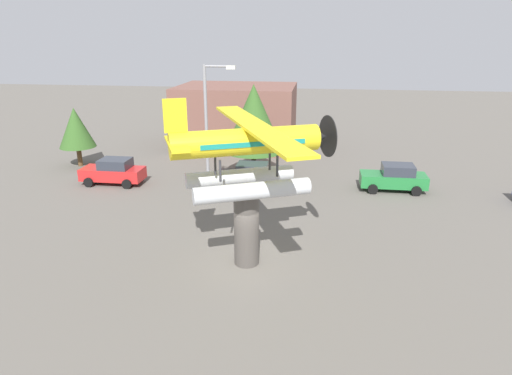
% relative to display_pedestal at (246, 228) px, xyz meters
% --- Properties ---
extents(ground_plane, '(140.00, 140.00, 0.00)m').
position_rel_display_pedestal_xyz_m(ground_plane, '(0.00, 0.00, -1.70)').
color(ground_plane, '#605B54').
extents(display_pedestal, '(1.10, 1.10, 3.40)m').
position_rel_display_pedestal_xyz_m(display_pedestal, '(0.00, 0.00, 0.00)').
color(display_pedestal, '#4C4742').
rests_on(display_pedestal, ground).
extents(floatplane_monument, '(7.16, 9.93, 4.00)m').
position_rel_display_pedestal_xyz_m(floatplane_monument, '(0.12, 0.05, 3.37)').
color(floatplane_monument, silver).
rests_on(floatplane_monument, display_pedestal).
extents(car_near_red, '(4.20, 2.02, 1.76)m').
position_rel_display_pedestal_xyz_m(car_near_red, '(-10.79, 9.85, -0.82)').
color(car_near_red, red).
rests_on(car_near_red, ground).
extents(car_mid_black, '(4.20, 2.02, 1.76)m').
position_rel_display_pedestal_xyz_m(car_mid_black, '(-1.40, 10.00, -0.82)').
color(car_mid_black, black).
rests_on(car_mid_black, ground).
extents(car_far_green, '(4.20, 2.02, 1.76)m').
position_rel_display_pedestal_xyz_m(car_far_green, '(7.99, 11.06, -0.82)').
color(car_far_green, '#237A38').
rests_on(car_far_green, ground).
extents(streetlight_primary, '(1.84, 0.28, 8.17)m').
position_rel_display_pedestal_xyz_m(streetlight_primary, '(-3.25, 7.02, 3.02)').
color(streetlight_primary, gray).
rests_on(streetlight_primary, ground).
extents(storefront_building, '(10.31, 7.90, 5.47)m').
position_rel_display_pedestal_xyz_m(storefront_building, '(-4.40, 22.00, 1.03)').
color(storefront_building, brown).
rests_on(storefront_building, ground).
extents(tree_west, '(2.72, 2.72, 4.54)m').
position_rel_display_pedestal_xyz_m(tree_west, '(-15.37, 13.69, 1.31)').
color(tree_west, brown).
rests_on(tree_west, ground).
extents(tree_east, '(4.23, 4.23, 6.53)m').
position_rel_display_pedestal_xyz_m(tree_east, '(-1.56, 12.99, 2.47)').
color(tree_east, brown).
rests_on(tree_east, ground).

